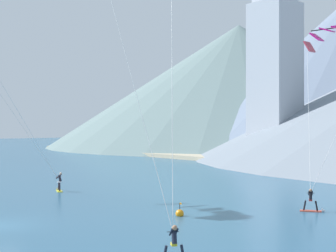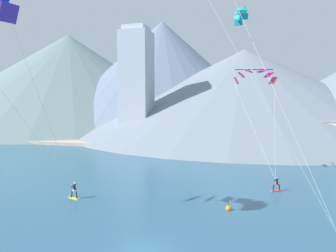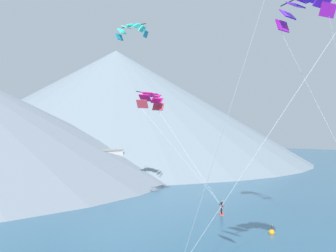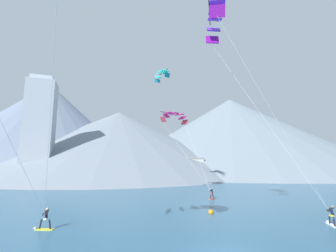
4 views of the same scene
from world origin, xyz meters
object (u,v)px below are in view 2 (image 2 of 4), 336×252
at_px(kitesurfer_near_lead, 73,193).
at_px(parafoil_kite_distant_high_outer, 241,15).
at_px(parafoil_kite_near_trail, 255,75).
at_px(race_marker_buoy, 229,208).
at_px(kitesurfer_near_trail, 278,187).

distance_m(kitesurfer_near_lead, parafoil_kite_distant_high_outer, 32.88).
bearing_deg(parafoil_kite_near_trail, race_marker_buoy, -96.46).
distance_m(kitesurfer_near_trail, parafoil_kite_near_trail, 16.08).
height_order(kitesurfer_near_trail, parafoil_kite_near_trail, parafoil_kite_near_trail).
bearing_deg(race_marker_buoy, kitesurfer_near_lead, -177.78).
relative_size(parafoil_kite_distant_high_outer, race_marker_buoy, 4.19).
height_order(kitesurfer_near_lead, race_marker_buoy, kitesurfer_near_lead).
xyz_separation_m(parafoil_kite_near_trail, race_marker_buoy, (-1.89, -16.67, -13.68)).
bearing_deg(kitesurfer_near_lead, parafoil_kite_near_trail, 43.81).
height_order(parafoil_kite_distant_high_outer, race_marker_buoy, parafoil_kite_distant_high_outer).
xyz_separation_m(parafoil_kite_distant_high_outer, race_marker_buoy, (0.28, -18.03, -22.35)).
relative_size(kitesurfer_near_trail, parafoil_kite_distant_high_outer, 0.39).
bearing_deg(parafoil_kite_near_trail, kitesurfer_near_lead, -136.19).
distance_m(parafoil_kite_near_trail, race_marker_buoy, 21.64).
xyz_separation_m(kitesurfer_near_lead, kitesurfer_near_trail, (20.97, 8.87, -0.09)).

